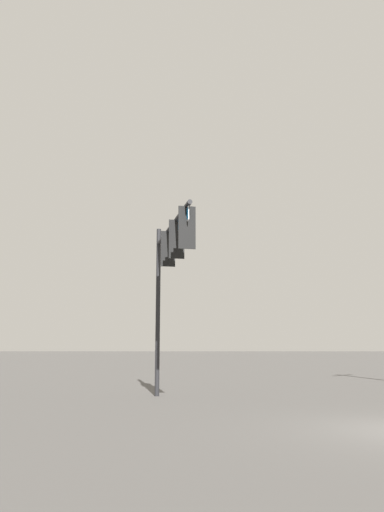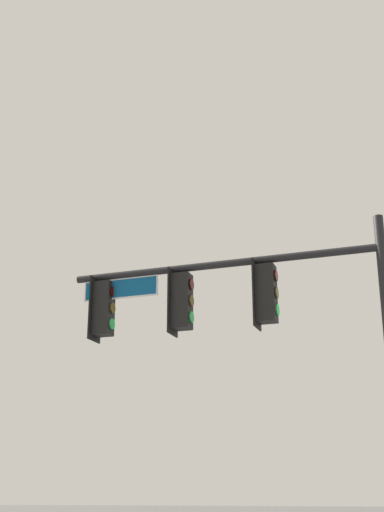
% 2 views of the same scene
% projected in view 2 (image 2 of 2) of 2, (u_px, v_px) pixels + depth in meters
% --- Properties ---
extents(signal_pole_near, '(6.06, 1.64, 6.64)m').
position_uv_depth(signal_pole_near, '(233.00, 317.00, 13.36)').
color(signal_pole_near, black).
rests_on(signal_pole_near, ground_plane).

